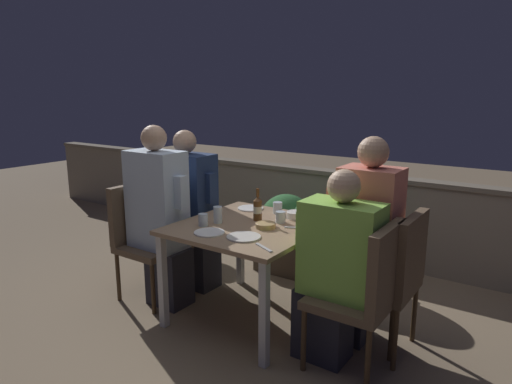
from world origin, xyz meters
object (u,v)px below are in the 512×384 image
at_px(person_blue_shirt, 160,216).
at_px(chair_left_far, 173,219).
at_px(person_green_blouse, 335,269).
at_px(chair_right_far, 394,271).
at_px(chair_left_near, 143,231).
at_px(chair_right_near, 368,286).
at_px(beer_bottle, 258,208).
at_px(person_coral_top, 364,242).
at_px(person_navy_jumper, 190,210).
at_px(potted_plant, 184,213).

height_order(person_blue_shirt, chair_left_far, person_blue_shirt).
xyz_separation_m(person_green_blouse, chair_right_far, (0.25, 0.30, -0.06)).
xyz_separation_m(chair_left_near, chair_right_near, (1.85, 0.01, 0.00)).
bearing_deg(person_blue_shirt, beer_bottle, 22.44).
xyz_separation_m(person_blue_shirt, person_coral_top, (1.49, 0.32, -0.00)).
relative_size(chair_right_near, person_green_blouse, 0.76).
distance_m(chair_left_near, person_green_blouse, 1.64).
xyz_separation_m(person_navy_jumper, potted_plant, (-0.65, 0.61, -0.27)).
bearing_deg(chair_right_near, person_coral_top, 116.87).
height_order(person_green_blouse, beer_bottle, person_green_blouse).
relative_size(chair_left_near, person_coral_top, 0.67).
relative_size(chair_left_near, chair_right_far, 1.00).
relative_size(chair_right_near, beer_bottle, 3.86).
relative_size(chair_right_far, potted_plant, 1.44).
distance_m(chair_right_near, chair_right_far, 0.31).
height_order(chair_left_far, chair_right_near, same).
height_order(chair_left_near, chair_left_far, same).
bearing_deg(potted_plant, person_green_blouse, -24.36).
relative_size(person_blue_shirt, person_navy_jumper, 1.05).
distance_m(chair_right_near, beer_bottle, 1.02).
bearing_deg(chair_right_near, chair_left_near, -179.60).
xyz_separation_m(chair_left_near, chair_right_far, (1.89, 0.32, 0.00)).
distance_m(person_navy_jumper, chair_right_far, 1.74).
xyz_separation_m(person_navy_jumper, chair_right_far, (1.74, -0.05, -0.12)).
relative_size(chair_right_far, person_coral_top, 0.67).
bearing_deg(person_green_blouse, chair_left_far, 167.98).
bearing_deg(person_coral_top, person_green_blouse, -99.78).
height_order(person_blue_shirt, person_green_blouse, person_blue_shirt).
relative_size(person_navy_jumper, chair_right_far, 1.45).
relative_size(chair_left_far, person_navy_jumper, 0.69).
distance_m(chair_left_near, chair_left_far, 0.37).
bearing_deg(chair_right_near, person_blue_shirt, -179.55).
relative_size(chair_left_far, potted_plant, 1.44).
relative_size(person_blue_shirt, chair_left_far, 1.52).
xyz_separation_m(chair_right_near, person_green_blouse, (-0.21, 0.00, 0.06)).
relative_size(person_blue_shirt, beer_bottle, 5.86).
bearing_deg(potted_plant, beer_bottle, -26.38).
relative_size(beer_bottle, potted_plant, 0.37).
bearing_deg(chair_left_far, potted_plant, 126.45).
distance_m(person_blue_shirt, beer_bottle, 0.76).
xyz_separation_m(chair_right_near, chair_right_far, (0.05, 0.30, 0.00)).
height_order(chair_right_far, person_coral_top, person_coral_top).
distance_m(chair_left_far, person_coral_top, 1.75).
xyz_separation_m(chair_right_near, person_coral_top, (-0.15, 0.30, 0.15)).
relative_size(chair_right_near, potted_plant, 1.44).
distance_m(chair_left_near, person_navy_jumper, 0.42).
bearing_deg(chair_left_near, person_green_blouse, 0.45).
height_order(chair_left_near, person_navy_jumper, person_navy_jumper).
bearing_deg(chair_left_far, chair_right_near, -10.74).
bearing_deg(person_blue_shirt, person_green_blouse, 0.51).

